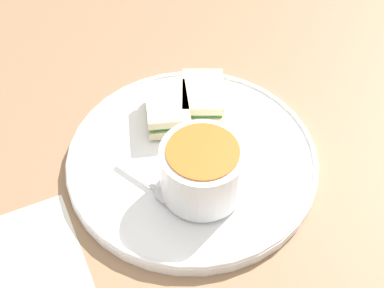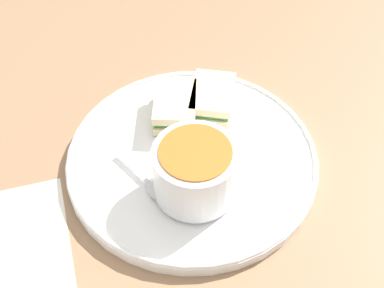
# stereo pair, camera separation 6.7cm
# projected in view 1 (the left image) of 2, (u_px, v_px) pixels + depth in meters

# --- Properties ---
(ground_plane) EXTENTS (2.40, 2.40, 0.00)m
(ground_plane) POSITION_uv_depth(u_px,v_px,m) (192.00, 163.00, 0.70)
(ground_plane) COLOR #8E6B4C
(plate) EXTENTS (0.33, 0.33, 0.02)m
(plate) POSITION_uv_depth(u_px,v_px,m) (192.00, 159.00, 0.70)
(plate) COLOR white
(plate) RESTS_ON ground_plane
(soup_bowl) EXTENTS (0.10, 0.10, 0.07)m
(soup_bowl) POSITION_uv_depth(u_px,v_px,m) (202.00, 170.00, 0.63)
(soup_bowl) COLOR white
(soup_bowl) RESTS_ON plate
(spoon) EXTENTS (0.10, 0.02, 0.01)m
(spoon) POSITION_uv_depth(u_px,v_px,m) (163.00, 192.00, 0.64)
(spoon) COLOR silver
(spoon) RESTS_ON plate
(sandwich_half_near) EXTENTS (0.09, 0.10, 0.03)m
(sandwich_half_near) POSITION_uv_depth(u_px,v_px,m) (203.00, 97.00, 0.73)
(sandwich_half_near) COLOR beige
(sandwich_half_near) RESTS_ON plate
(sandwich_half_far) EXTENTS (0.10, 0.09, 0.03)m
(sandwich_half_far) POSITION_uv_depth(u_px,v_px,m) (167.00, 109.00, 0.72)
(sandwich_half_far) COLOR beige
(sandwich_half_far) RESTS_ON plate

